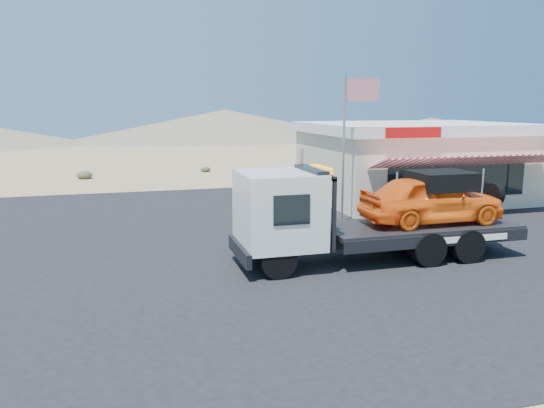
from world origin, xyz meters
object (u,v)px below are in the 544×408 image
object	(u,v)px
white_sedan	(436,203)
flagpole	(349,132)
tow_truck	(372,210)
jerky_store	(412,161)

from	to	relation	value
white_sedan	flagpole	bearing A→B (deg)	48.88
tow_truck	flagpole	world-z (taller)	flagpole
tow_truck	jerky_store	distance (m)	11.95
tow_truck	flagpole	bearing A→B (deg)	74.18
tow_truck	flagpole	distance (m)	5.80
flagpole	white_sedan	bearing A→B (deg)	-19.94
white_sedan	jerky_store	bearing A→B (deg)	-42.26
white_sedan	tow_truck	bearing A→B (deg)	108.14
tow_truck	white_sedan	distance (m)	6.30
white_sedan	jerky_store	xyz separation A→B (m)	(2.20, 5.70, 1.13)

